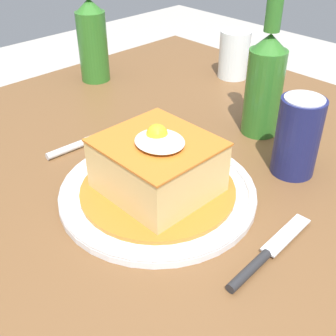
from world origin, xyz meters
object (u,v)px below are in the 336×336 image
fork (78,145)px  beer_bottle_green (92,36)px  knife (261,260)px  main_plate (158,191)px  soda_can (298,137)px  beer_bottle_green_far (265,79)px  drinking_glass (234,58)px

fork → beer_bottle_green: (-0.23, 0.20, 0.09)m
beer_bottle_green → knife: bearing=-18.2°
main_plate → soda_can: size_ratio=2.26×
main_plate → beer_bottle_green_far: bearing=93.3°
fork → soda_can: 0.36m
fork → drinking_glass: drinking_glass is taller
drinking_glass → soda_can: bearing=-37.5°
fork → knife: 0.37m
main_plate → beer_bottle_green_far: 0.28m
main_plate → beer_bottle_green: size_ratio=1.05×
drinking_glass → fork: bearing=-87.3°
soda_can → main_plate: bearing=-116.4°
main_plate → knife: size_ratio=1.69×
knife → drinking_glass: drinking_glass is taller
main_plate → beer_bottle_green: bearing=154.9°
beer_bottle_green → drinking_glass: size_ratio=2.53×
main_plate → fork: (-0.19, -0.01, -0.00)m
fork → beer_bottle_green_far: beer_bottle_green_far is taller
knife → soda_can: 0.22m
soda_can → drinking_glass: (-0.31, 0.24, -0.02)m
knife → soda_can: soda_can is taller
main_plate → drinking_glass: bearing=116.3°
knife → drinking_glass: size_ratio=1.58×
fork → beer_bottle_green_far: size_ratio=0.53×
beer_bottle_green_far → drinking_glass: size_ratio=2.53×
knife → beer_bottle_green: (-0.60, 0.20, 0.09)m
knife → drinking_glass: 0.59m
main_plate → drinking_glass: drinking_glass is taller
beer_bottle_green_far → soda_can: bearing=-31.0°
soda_can → drinking_glass: size_ratio=1.18×
beer_bottle_green → beer_bottle_green_far: size_ratio=1.00×
knife → beer_bottle_green: 0.64m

